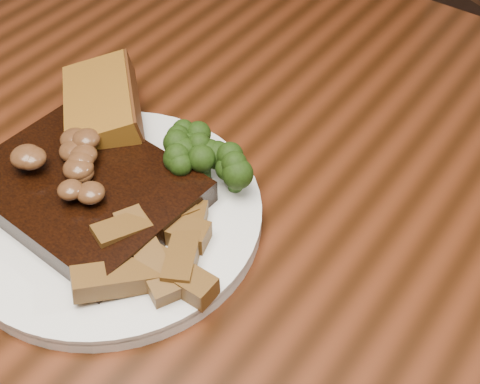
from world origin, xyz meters
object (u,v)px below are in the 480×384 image
Objects in this scene: steak at (85,190)px; potato_wedges at (162,252)px; plate at (112,216)px; garlic_bread at (104,120)px; dining_table at (236,292)px; chair_far at (367,33)px.

potato_wedges is at bearing -4.19° from steak.
garlic_bread is (-0.08, 0.08, 0.02)m from plate.
plate reaches higher than dining_table.
plate is (-0.09, -0.05, 0.10)m from dining_table.
chair_far is 0.69m from garlic_bread.
potato_wedges is (0.10, -0.01, -0.00)m from steak.
plate is at bearing -149.45° from dining_table.
chair_far is 8.46× the size of potato_wedges.
garlic_bread is at bearing 173.15° from dining_table.
chair_far is 8.35× the size of garlic_bread.
chair_far is 0.79m from potato_wedges.
garlic_bread and potato_wedges have the same top height.
garlic_bread is at bearing 136.13° from plate.
garlic_bread is at bearing 149.08° from potato_wedges.
chair_far reaches higher than dining_table.
dining_table is at bearing 73.18° from potato_wedges.
dining_table is 14.02× the size of garlic_bread.
steak is at bearing 120.22° from chair_far.
steak is 0.09m from garlic_bread.
dining_table is 6.15× the size of plate.
steak reaches higher than potato_wedges.
steak is (-0.12, -0.06, 0.12)m from dining_table.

